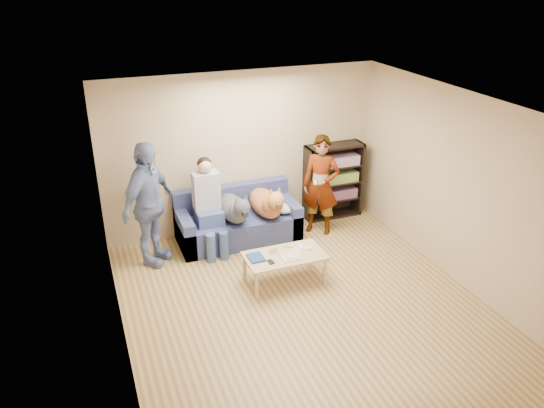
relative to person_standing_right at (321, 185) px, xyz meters
name	(u,v)px	position (x,y,z in m)	size (l,w,h in m)	color
ground	(305,306)	(-1.09, -1.86, -0.82)	(5.00, 5.00, 0.00)	olive
ceiling	(311,109)	(-1.09, -1.86, 1.78)	(5.00, 5.00, 0.00)	white
wall_back	(243,152)	(-1.09, 0.64, 0.48)	(4.50, 4.50, 0.00)	tan
wall_front	(439,345)	(-1.09, -4.36, 0.48)	(4.50, 4.50, 0.00)	tan
wall_left	(114,250)	(-3.34, -1.86, 0.48)	(5.00, 5.00, 0.00)	tan
wall_right	(462,190)	(1.16, -1.86, 0.48)	(5.00, 5.00, 0.00)	tan
blanket	(285,208)	(-0.59, 0.05, -0.32)	(0.39, 0.33, 0.13)	#B3B2B7
person_standing_right	(321,185)	(0.00, 0.00, 0.00)	(0.60, 0.39, 1.64)	gray
person_standing_left	(148,205)	(-2.72, -0.01, 0.11)	(1.08, 0.45, 1.85)	#7887C0
held_controller	(315,183)	(-0.20, -0.20, 0.15)	(0.04, 0.11, 0.03)	white
notebook_blue	(256,258)	(-1.51, -1.15, -0.39)	(0.20, 0.26, 0.03)	navy
papers	(291,257)	(-1.06, -1.30, -0.39)	(0.26, 0.20, 0.01)	silver
magazine	(292,255)	(-1.03, -1.28, -0.38)	(0.22, 0.17, 0.01)	#BEB598
camera_silver	(273,251)	(-1.23, -1.08, -0.37)	(0.11, 0.06, 0.05)	silver
controller_a	(301,247)	(-0.83, -1.10, -0.38)	(0.04, 0.13, 0.03)	white
controller_b	(308,249)	(-0.75, -1.18, -0.38)	(0.09, 0.06, 0.03)	white
headphone_cup_a	(299,252)	(-0.91, -1.22, -0.39)	(0.07, 0.07, 0.02)	silver
headphone_cup_b	(296,250)	(-0.91, -1.14, -0.39)	(0.07, 0.07, 0.02)	white
pen_orange	(288,260)	(-1.13, -1.36, -0.39)	(0.01, 0.01, 0.14)	orange
pen_black	(288,247)	(-0.99, -1.02, -0.39)	(0.01, 0.01, 0.14)	black
wallet	(271,262)	(-1.36, -1.32, -0.39)	(0.07, 0.12, 0.01)	black
sofa	(237,223)	(-1.34, 0.24, -0.54)	(1.90, 0.85, 0.82)	#515B93
person_seated	(208,202)	(-1.82, 0.11, -0.05)	(0.40, 0.73, 1.47)	#435093
dog_gray	(234,208)	(-1.44, 0.03, -0.18)	(0.41, 1.25, 0.59)	#494D53
dog_tan	(267,203)	(-0.90, 0.02, -0.17)	(0.43, 1.17, 0.62)	#BC5C39
coffee_table	(285,258)	(-1.11, -1.20, -0.45)	(1.10, 0.60, 0.42)	tan
bookshelf	(333,179)	(0.46, 0.47, -0.14)	(1.00, 0.34, 1.30)	black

